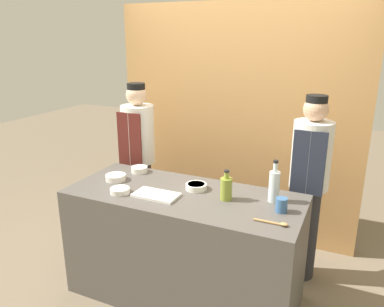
{
  "coord_description": "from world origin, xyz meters",
  "views": [
    {
      "loc": [
        1.17,
        -2.39,
        2.06
      ],
      "look_at": [
        0.0,
        0.15,
        1.19
      ],
      "focal_mm": 35.0,
      "sensor_mm": 36.0,
      "label": 1
    }
  ],
  "objects_px": {
    "sauce_bowl_white": "(116,177)",
    "sauce_bowl_purple": "(120,190)",
    "cutting_board": "(156,195)",
    "bottle_clear": "(274,185)",
    "bottle_oil": "(226,188)",
    "wooden_spoon": "(275,223)",
    "chef_right": "(309,183)",
    "cup_blue": "(281,205)",
    "sauce_bowl_green": "(139,169)",
    "sauce_bowl_brown": "(196,186)",
    "chef_left": "(139,157)"
  },
  "relations": [
    {
      "from": "sauce_bowl_white",
      "to": "sauce_bowl_purple",
      "type": "relative_size",
      "value": 1.12
    },
    {
      "from": "cutting_board",
      "to": "bottle_clear",
      "type": "relative_size",
      "value": 1.07
    },
    {
      "from": "cutting_board",
      "to": "bottle_oil",
      "type": "height_order",
      "value": "bottle_oil"
    },
    {
      "from": "wooden_spoon",
      "to": "chef_right",
      "type": "relative_size",
      "value": 0.14
    },
    {
      "from": "cutting_board",
      "to": "wooden_spoon",
      "type": "distance_m",
      "value": 0.92
    },
    {
      "from": "wooden_spoon",
      "to": "cutting_board",
      "type": "bearing_deg",
      "value": 175.73
    },
    {
      "from": "sauce_bowl_white",
      "to": "cup_blue",
      "type": "height_order",
      "value": "cup_blue"
    },
    {
      "from": "sauce_bowl_green",
      "to": "cup_blue",
      "type": "height_order",
      "value": "cup_blue"
    },
    {
      "from": "sauce_bowl_purple",
      "to": "sauce_bowl_green",
      "type": "distance_m",
      "value": 0.48
    },
    {
      "from": "sauce_bowl_white",
      "to": "cutting_board",
      "type": "xyz_separation_m",
      "value": [
        0.48,
        -0.15,
        -0.02
      ]
    },
    {
      "from": "sauce_bowl_brown",
      "to": "cup_blue",
      "type": "distance_m",
      "value": 0.7
    },
    {
      "from": "sauce_bowl_white",
      "to": "wooden_spoon",
      "type": "height_order",
      "value": "sauce_bowl_white"
    },
    {
      "from": "sauce_bowl_brown",
      "to": "chef_left",
      "type": "bearing_deg",
      "value": 147.72
    },
    {
      "from": "bottle_oil",
      "to": "wooden_spoon",
      "type": "distance_m",
      "value": 0.49
    },
    {
      "from": "sauce_bowl_white",
      "to": "sauce_bowl_purple",
      "type": "height_order",
      "value": "sauce_bowl_white"
    },
    {
      "from": "sauce_bowl_brown",
      "to": "sauce_bowl_green",
      "type": "distance_m",
      "value": 0.64
    },
    {
      "from": "sauce_bowl_white",
      "to": "chef_left",
      "type": "relative_size",
      "value": 0.1
    },
    {
      "from": "cup_blue",
      "to": "sauce_bowl_brown",
      "type": "bearing_deg",
      "value": 170.5
    },
    {
      "from": "sauce_bowl_purple",
      "to": "sauce_bowl_brown",
      "type": "bearing_deg",
      "value": 31.84
    },
    {
      "from": "chef_left",
      "to": "chef_right",
      "type": "relative_size",
      "value": 1.01
    },
    {
      "from": "sauce_bowl_green",
      "to": "wooden_spoon",
      "type": "distance_m",
      "value": 1.4
    },
    {
      "from": "sauce_bowl_green",
      "to": "cutting_board",
      "type": "distance_m",
      "value": 0.57
    },
    {
      "from": "chef_right",
      "to": "cutting_board",
      "type": "bearing_deg",
      "value": -141.03
    },
    {
      "from": "sauce_bowl_green",
      "to": "cup_blue",
      "type": "xyz_separation_m",
      "value": [
        1.32,
        -0.27,
        0.02
      ]
    },
    {
      "from": "chef_right",
      "to": "bottle_clear",
      "type": "bearing_deg",
      "value": -108.62
    },
    {
      "from": "bottle_oil",
      "to": "wooden_spoon",
      "type": "relative_size",
      "value": 1.03
    },
    {
      "from": "sauce_bowl_white",
      "to": "sauce_bowl_green",
      "type": "distance_m",
      "value": 0.26
    },
    {
      "from": "sauce_bowl_brown",
      "to": "bottle_oil",
      "type": "height_order",
      "value": "bottle_oil"
    },
    {
      "from": "cup_blue",
      "to": "sauce_bowl_green",
      "type": "bearing_deg",
      "value": 168.52
    },
    {
      "from": "sauce_bowl_brown",
      "to": "cup_blue",
      "type": "xyz_separation_m",
      "value": [
        0.69,
        -0.12,
        0.02
      ]
    },
    {
      "from": "bottle_oil",
      "to": "chef_left",
      "type": "bearing_deg",
      "value": 151.13
    },
    {
      "from": "cutting_board",
      "to": "sauce_bowl_green",
      "type": "bearing_deg",
      "value": 135.09
    },
    {
      "from": "bottle_oil",
      "to": "chef_left",
      "type": "xyz_separation_m",
      "value": [
        -1.17,
        0.65,
        -0.1
      ]
    },
    {
      "from": "bottle_clear",
      "to": "sauce_bowl_white",
      "type": "bearing_deg",
      "value": -174.15
    },
    {
      "from": "sauce_bowl_purple",
      "to": "sauce_bowl_green",
      "type": "height_order",
      "value": "sauce_bowl_green"
    },
    {
      "from": "sauce_bowl_white",
      "to": "cup_blue",
      "type": "bearing_deg",
      "value": -0.62
    },
    {
      "from": "bottle_oil",
      "to": "cup_blue",
      "type": "xyz_separation_m",
      "value": [
        0.42,
        -0.03,
        -0.04
      ]
    },
    {
      "from": "sauce_bowl_green",
      "to": "sauce_bowl_brown",
      "type": "bearing_deg",
      "value": -13.65
    },
    {
      "from": "bottle_clear",
      "to": "chef_left",
      "type": "bearing_deg",
      "value": 160.47
    },
    {
      "from": "sauce_bowl_purple",
      "to": "wooden_spoon",
      "type": "distance_m",
      "value": 1.2
    },
    {
      "from": "sauce_bowl_purple",
      "to": "cutting_board",
      "type": "xyz_separation_m",
      "value": [
        0.29,
        0.06,
        -0.01
      ]
    },
    {
      "from": "sauce_bowl_purple",
      "to": "sauce_bowl_green",
      "type": "bearing_deg",
      "value": 104.15
    },
    {
      "from": "cup_blue",
      "to": "sauce_bowl_purple",
      "type": "bearing_deg",
      "value": -170.64
    },
    {
      "from": "sauce_bowl_purple",
      "to": "cutting_board",
      "type": "height_order",
      "value": "sauce_bowl_purple"
    },
    {
      "from": "cup_blue",
      "to": "sauce_bowl_white",
      "type": "bearing_deg",
      "value": 179.38
    },
    {
      "from": "sauce_bowl_purple",
      "to": "chef_right",
      "type": "xyz_separation_m",
      "value": [
        1.29,
        0.88,
        -0.04
      ]
    },
    {
      "from": "bottle_oil",
      "to": "chef_right",
      "type": "relative_size",
      "value": 0.14
    },
    {
      "from": "cutting_board",
      "to": "chef_left",
      "type": "bearing_deg",
      "value": 129.53
    },
    {
      "from": "wooden_spoon",
      "to": "bottle_oil",
      "type": "bearing_deg",
      "value": 150.47
    },
    {
      "from": "sauce_bowl_purple",
      "to": "chef_left",
      "type": "bearing_deg",
      "value": 113.75
    }
  ]
}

